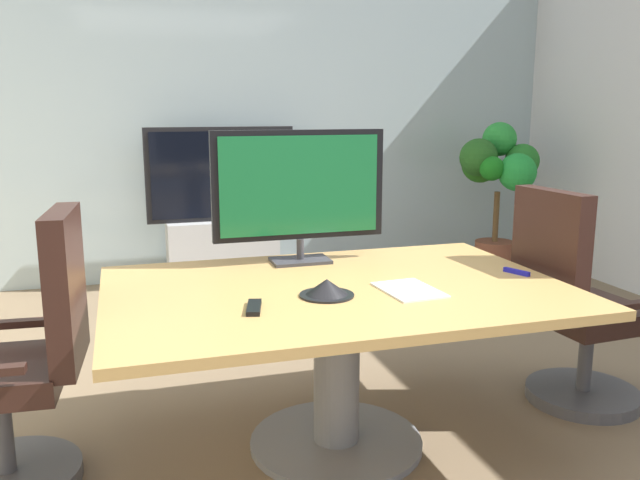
{
  "coord_description": "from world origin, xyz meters",
  "views": [
    {
      "loc": [
        -0.85,
        -2.49,
        1.47
      ],
      "look_at": [
        0.0,
        0.28,
        0.88
      ],
      "focal_mm": 36.81,
      "sensor_mm": 36.0,
      "label": 1
    }
  ],
  "objects_px": {
    "conference_table": "(337,325)",
    "tv_monitor": "(299,189)",
    "office_chair_left": "(25,374)",
    "remote_control": "(254,307)",
    "wall_display_unit": "(222,233)",
    "potted_plant": "(497,178)",
    "conference_phone": "(327,289)",
    "office_chair_right": "(574,317)"
  },
  "relations": [
    {
      "from": "tv_monitor",
      "to": "wall_display_unit",
      "type": "relative_size",
      "value": 0.64
    },
    {
      "from": "office_chair_left",
      "to": "remote_control",
      "type": "distance_m",
      "value": 0.94
    },
    {
      "from": "office_chair_right",
      "to": "conference_phone",
      "type": "distance_m",
      "value": 1.38
    },
    {
      "from": "tv_monitor",
      "to": "potted_plant",
      "type": "xyz_separation_m",
      "value": [
        2.31,
        1.98,
        -0.22
      ]
    },
    {
      "from": "potted_plant",
      "to": "remote_control",
      "type": "height_order",
      "value": "potted_plant"
    },
    {
      "from": "office_chair_left",
      "to": "tv_monitor",
      "type": "distance_m",
      "value": 1.42
    },
    {
      "from": "wall_display_unit",
      "to": "conference_table",
      "type": "bearing_deg",
      "value": -88.62
    },
    {
      "from": "office_chair_left",
      "to": "conference_phone",
      "type": "xyz_separation_m",
      "value": [
        1.16,
        -0.2,
        0.3
      ]
    },
    {
      "from": "office_chair_left",
      "to": "potted_plant",
      "type": "distance_m",
      "value": 4.27
    },
    {
      "from": "conference_table",
      "to": "conference_phone",
      "type": "xyz_separation_m",
      "value": [
        -0.09,
        -0.13,
        0.2
      ]
    },
    {
      "from": "conference_table",
      "to": "potted_plant",
      "type": "relative_size",
      "value": 1.43
    },
    {
      "from": "conference_table",
      "to": "tv_monitor",
      "type": "distance_m",
      "value": 0.71
    },
    {
      "from": "conference_table",
      "to": "tv_monitor",
      "type": "bearing_deg",
      "value": 94.15
    },
    {
      "from": "office_chair_left",
      "to": "conference_phone",
      "type": "height_order",
      "value": "office_chair_left"
    },
    {
      "from": "office_chair_left",
      "to": "remote_control",
      "type": "xyz_separation_m",
      "value": [
        0.85,
        -0.3,
        0.28
      ]
    },
    {
      "from": "office_chair_left",
      "to": "wall_display_unit",
      "type": "xyz_separation_m",
      "value": [
        1.18,
        2.73,
        -0.01
      ]
    },
    {
      "from": "potted_plant",
      "to": "remote_control",
      "type": "xyz_separation_m",
      "value": [
        -2.68,
        -2.67,
        -0.13
      ]
    },
    {
      "from": "office_chair_left",
      "to": "remote_control",
      "type": "height_order",
      "value": "office_chair_left"
    },
    {
      "from": "office_chair_left",
      "to": "office_chair_right",
      "type": "distance_m",
      "value": 2.49
    },
    {
      "from": "wall_display_unit",
      "to": "potted_plant",
      "type": "bearing_deg",
      "value": -8.7
    },
    {
      "from": "office_chair_left",
      "to": "office_chair_right",
      "type": "relative_size",
      "value": 1.0
    },
    {
      "from": "remote_control",
      "to": "conference_table",
      "type": "bearing_deg",
      "value": 42.93
    },
    {
      "from": "wall_display_unit",
      "to": "remote_control",
      "type": "xyz_separation_m",
      "value": [
        -0.33,
        -3.03,
        0.29
      ]
    },
    {
      "from": "office_chair_left",
      "to": "tv_monitor",
      "type": "height_order",
      "value": "tv_monitor"
    },
    {
      "from": "tv_monitor",
      "to": "wall_display_unit",
      "type": "distance_m",
      "value": 2.42
    },
    {
      "from": "office_chair_left",
      "to": "tv_monitor",
      "type": "relative_size",
      "value": 1.3
    },
    {
      "from": "conference_table",
      "to": "potted_plant",
      "type": "height_order",
      "value": "potted_plant"
    },
    {
      "from": "conference_phone",
      "to": "remote_control",
      "type": "xyz_separation_m",
      "value": [
        -0.31,
        -0.09,
        -0.02
      ]
    },
    {
      "from": "tv_monitor",
      "to": "potted_plant",
      "type": "relative_size",
      "value": 0.63
    },
    {
      "from": "office_chair_left",
      "to": "conference_phone",
      "type": "relative_size",
      "value": 4.95
    },
    {
      "from": "conference_table",
      "to": "wall_display_unit",
      "type": "height_order",
      "value": "wall_display_unit"
    },
    {
      "from": "office_chair_right",
      "to": "wall_display_unit",
      "type": "distance_m",
      "value": 3.05
    },
    {
      "from": "wall_display_unit",
      "to": "office_chair_left",
      "type": "bearing_deg",
      "value": -113.34
    },
    {
      "from": "wall_display_unit",
      "to": "remote_control",
      "type": "relative_size",
      "value": 7.71
    },
    {
      "from": "office_chair_right",
      "to": "remote_control",
      "type": "bearing_deg",
      "value": 95.83
    },
    {
      "from": "office_chair_left",
      "to": "tv_monitor",
      "type": "xyz_separation_m",
      "value": [
        1.21,
        0.4,
        0.63
      ]
    },
    {
      "from": "office_chair_right",
      "to": "tv_monitor",
      "type": "relative_size",
      "value": 1.3
    },
    {
      "from": "conference_table",
      "to": "conference_phone",
      "type": "distance_m",
      "value": 0.25
    },
    {
      "from": "conference_table",
      "to": "office_chair_left",
      "type": "xyz_separation_m",
      "value": [
        -1.25,
        0.08,
        -0.1
      ]
    },
    {
      "from": "conference_table",
      "to": "tv_monitor",
      "type": "xyz_separation_m",
      "value": [
        -0.03,
        0.47,
        0.53
      ]
    },
    {
      "from": "remote_control",
      "to": "office_chair_right",
      "type": "bearing_deg",
      "value": 23.71
    },
    {
      "from": "conference_table",
      "to": "wall_display_unit",
      "type": "distance_m",
      "value": 2.81
    }
  ]
}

